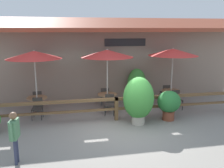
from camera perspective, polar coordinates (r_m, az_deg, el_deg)
name	(u,v)px	position (r m, az deg, el deg)	size (l,w,h in m)	color
ground_plane	(122,130)	(9.42, 2.36, -10.40)	(60.00, 60.00, 0.00)	gray
building_facade	(104,59)	(12.79, -1.89, 5.73)	(14.28, 1.49, 4.23)	gray
patio_railing	(116,104)	(10.14, 1.00, -4.52)	(10.40, 0.14, 0.95)	brown
patio_umbrella_near	(34,55)	(11.08, -17.38, 6.37)	(2.34, 2.34, 2.80)	#B7B2A8
dining_table_near	(37,101)	(11.44, -16.74, -3.65)	(0.89, 0.89, 0.74)	olive
chair_near_streetside	(37,107)	(10.81, -16.70, -5.09)	(0.45, 0.45, 0.87)	#332D28
chair_near_wallside	(38,99)	(12.12, -16.62, -3.21)	(0.44, 0.44, 0.87)	#332D28
patio_umbrella_middle	(107,54)	(11.17, -1.11, 6.98)	(2.34, 2.34, 2.80)	#B7B2A8
dining_table_middle	(107,97)	(11.53, -1.07, -2.99)	(0.89, 0.89, 0.74)	olive
chair_middle_streetside	(110,103)	(10.89, -0.54, -4.43)	(0.51, 0.51, 0.87)	#332D28
chair_middle_wallside	(105,95)	(12.22, -1.60, -2.56)	(0.49, 0.49, 0.87)	#332D28
patio_umbrella_far	(173,52)	(12.21, 13.78, 7.09)	(2.34, 2.34, 2.80)	#B7B2A8
dining_table_far	(171,93)	(12.54, 13.31, -2.06)	(0.89, 0.89, 0.74)	olive
chair_far_streetside	(176,99)	(11.98, 14.53, -3.27)	(0.43, 0.43, 0.87)	#332D28
chair_far_wallside	(165,92)	(13.15, 12.11, -1.76)	(0.43, 0.43, 0.87)	#332D28
potted_plant_entrance_palm	(169,103)	(10.42, 12.89, -4.32)	(0.95, 0.85, 1.22)	brown
potted_plant_corner_fern	(139,99)	(9.70, 6.08, -3.45)	(1.20, 1.08, 1.87)	#B7AD99
potted_plant_small_flowering	(137,84)	(12.83, 5.65, -0.03)	(0.96, 0.87, 1.71)	brown
pedestrian	(14,131)	(7.34, -21.41, -9.97)	(0.23, 0.53, 1.49)	#2D334C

